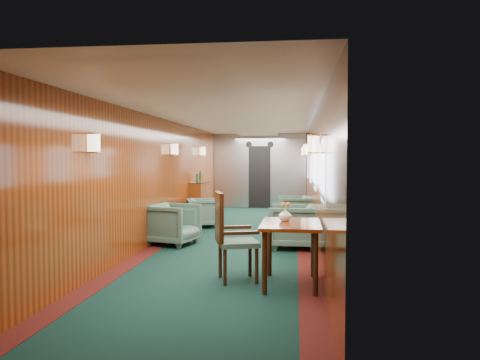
{
  "coord_description": "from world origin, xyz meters",
  "views": [
    {
      "loc": [
        1.16,
        -9.2,
        1.61
      ],
      "look_at": [
        0.0,
        0.51,
        1.15
      ],
      "focal_mm": 35.0,
      "sensor_mm": 36.0,
      "label": 1
    }
  ],
  "objects_px": {
    "credenza": "(199,200)",
    "armchair_left_far": "(203,213)",
    "dining_table": "(291,233)",
    "side_chair": "(230,233)",
    "armchair_right_far": "(294,210)",
    "armchair_right_near": "(293,226)",
    "armchair_left_near": "(173,224)"
  },
  "relations": [
    {
      "from": "side_chair",
      "to": "armchair_left_near",
      "type": "height_order",
      "value": "side_chair"
    },
    {
      "from": "armchair_right_near",
      "to": "armchair_right_far",
      "type": "relative_size",
      "value": 1.12
    },
    {
      "from": "side_chair",
      "to": "credenza",
      "type": "height_order",
      "value": "credenza"
    },
    {
      "from": "dining_table",
      "to": "side_chair",
      "type": "distance_m",
      "value": 0.8
    },
    {
      "from": "dining_table",
      "to": "armchair_left_near",
      "type": "height_order",
      "value": "dining_table"
    },
    {
      "from": "armchair_left_far",
      "to": "dining_table",
      "type": "bearing_deg",
      "value": -174.21
    },
    {
      "from": "armchair_right_far",
      "to": "armchair_left_far",
      "type": "bearing_deg",
      "value": -80.53
    },
    {
      "from": "side_chair",
      "to": "armchair_right_near",
      "type": "height_order",
      "value": "side_chair"
    },
    {
      "from": "dining_table",
      "to": "armchair_left_near",
      "type": "distance_m",
      "value": 3.38
    },
    {
      "from": "armchair_right_near",
      "to": "armchair_left_far",
      "type": "bearing_deg",
      "value": -136.41
    },
    {
      "from": "side_chair",
      "to": "armchair_right_far",
      "type": "relative_size",
      "value": 1.52
    },
    {
      "from": "armchair_left_near",
      "to": "armchair_left_far",
      "type": "bearing_deg",
      "value": 11.85
    },
    {
      "from": "side_chair",
      "to": "dining_table",
      "type": "bearing_deg",
      "value": -24.93
    },
    {
      "from": "armchair_left_near",
      "to": "armchair_right_near",
      "type": "relative_size",
      "value": 0.98
    },
    {
      "from": "armchair_right_far",
      "to": "dining_table",
      "type": "bearing_deg",
      "value": -6.04
    },
    {
      "from": "armchair_left_near",
      "to": "armchair_left_far",
      "type": "xyz_separation_m",
      "value": [
        0.12,
        2.27,
        -0.05
      ]
    },
    {
      "from": "dining_table",
      "to": "armchair_right_far",
      "type": "height_order",
      "value": "dining_table"
    },
    {
      "from": "dining_table",
      "to": "armchair_left_near",
      "type": "bearing_deg",
      "value": 131.4
    },
    {
      "from": "dining_table",
      "to": "armchair_left_far",
      "type": "distance_m",
      "value": 5.26
    },
    {
      "from": "armchair_right_far",
      "to": "armchair_right_near",
      "type": "bearing_deg",
      "value": -5.81
    },
    {
      "from": "side_chair",
      "to": "armchair_left_near",
      "type": "xyz_separation_m",
      "value": [
        -1.41,
        2.44,
        -0.25
      ]
    },
    {
      "from": "credenza",
      "to": "armchair_right_near",
      "type": "xyz_separation_m",
      "value": [
        2.46,
        -3.55,
        -0.12
      ]
    },
    {
      "from": "side_chair",
      "to": "armchair_left_far",
      "type": "relative_size",
      "value": 1.58
    },
    {
      "from": "side_chair",
      "to": "armchair_left_far",
      "type": "distance_m",
      "value": 4.9
    },
    {
      "from": "armchair_left_near",
      "to": "armchair_right_far",
      "type": "height_order",
      "value": "armchair_left_near"
    },
    {
      "from": "credenza",
      "to": "dining_table",
      "type": "bearing_deg",
      "value": -67.98
    },
    {
      "from": "armchair_left_near",
      "to": "armchair_right_near",
      "type": "xyz_separation_m",
      "value": [
        2.23,
        -0.06,
        0.01
      ]
    },
    {
      "from": "side_chair",
      "to": "armchair_left_far",
      "type": "bearing_deg",
      "value": 87.81
    },
    {
      "from": "dining_table",
      "to": "armchair_left_far",
      "type": "relative_size",
      "value": 1.44
    },
    {
      "from": "side_chair",
      "to": "armchair_right_far",
      "type": "bearing_deg",
      "value": 63.65
    },
    {
      "from": "credenza",
      "to": "armchair_left_far",
      "type": "distance_m",
      "value": 1.28
    },
    {
      "from": "side_chair",
      "to": "credenza",
      "type": "bearing_deg",
      "value": 87.97
    }
  ]
}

